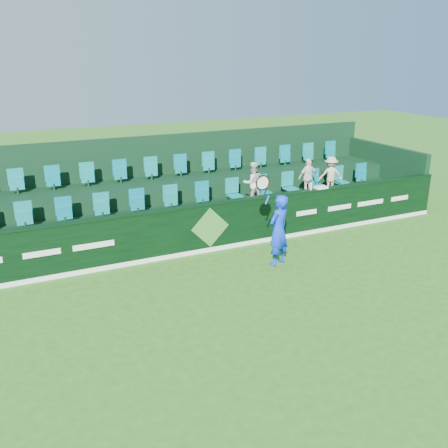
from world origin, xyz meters
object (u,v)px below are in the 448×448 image
spectator_left (253,183)px  drinks_bottle (311,186)px  tennis_player (278,230)px  spectator_right (331,175)px  spectator_middle (308,177)px  towel (321,187)px

spectator_left → drinks_bottle: (1.33, -1.12, 0.02)m
tennis_player → spectator_right: tennis_player is taller
spectator_middle → drinks_bottle: size_ratio=5.62×
tennis_player → drinks_bottle: tennis_player is taller
spectator_middle → spectator_right: spectator_middle is taller
spectator_middle → spectator_right: 0.87m
spectator_left → spectator_right: 2.87m
towel → tennis_player: bearing=-146.3°
tennis_player → drinks_bottle: (2.08, 1.62, 0.52)m
towel → spectator_left: bearing=146.3°
tennis_player → spectator_right: (3.62, 2.74, 0.47)m
spectator_middle → spectator_right: (0.87, 0.00, -0.01)m
drinks_bottle → towel: bearing=0.0°
spectator_right → towel: 1.64m
tennis_player → drinks_bottle: size_ratio=11.46×
spectator_left → tennis_player: bearing=83.3°
towel → drinks_bottle: (-0.35, 0.00, 0.08)m
spectator_left → spectator_middle: bearing=-171.4°
spectator_middle → drinks_bottle: bearing=59.5°
spectator_right → drinks_bottle: (-1.54, -1.12, 0.06)m
spectator_middle → tennis_player: bearing=45.3°
drinks_bottle → spectator_middle: bearing=59.1°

